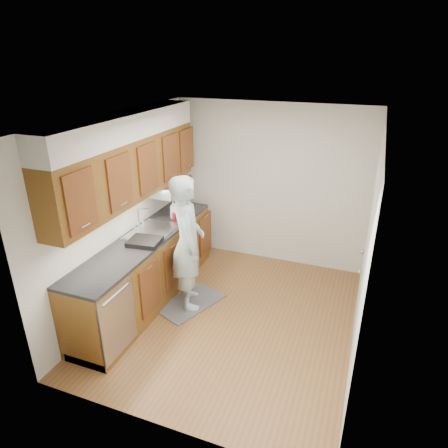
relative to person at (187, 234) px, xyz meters
name	(u,v)px	position (x,y,z in m)	size (l,w,h in m)	color
floor	(231,317)	(0.63, -0.10, -1.03)	(3.50, 3.50, 0.00)	brown
ceiling	(233,120)	(0.63, -0.10, 1.47)	(3.50, 3.50, 0.00)	white
wall_left	(122,212)	(-0.87, -0.10, 0.22)	(0.02, 3.50, 2.50)	silver
wall_right	(367,250)	(2.13, -0.10, 0.22)	(0.02, 3.50, 2.50)	silver
wall_back	(270,185)	(0.63, 1.65, 0.22)	(3.00, 0.02, 2.50)	silver
counter	(147,268)	(-0.57, -0.10, -0.54)	(0.64, 2.80, 1.30)	brown
upper_cabinets	(130,159)	(-0.70, -0.06, 0.92)	(0.47, 2.80, 1.21)	brown
closet_door	(364,256)	(2.12, 0.20, -0.01)	(0.02, 1.22, 2.05)	silver
floor_mat	(190,302)	(0.00, 0.00, -1.02)	(0.53, 0.90, 0.02)	slate
person	(187,234)	(0.00, 0.00, 0.00)	(0.72, 0.48, 2.03)	#AAC4CF
soap_bottle_a	(173,209)	(-0.51, 0.61, 0.04)	(0.11, 0.11, 0.27)	white
soap_bottle_b	(174,211)	(-0.52, 0.66, 0.00)	(0.09, 0.09, 0.19)	white
soda_can	(174,217)	(-0.46, 0.54, -0.03)	(0.06, 0.06, 0.11)	#A91D25
steel_can	(186,215)	(-0.34, 0.64, -0.04)	(0.06, 0.06, 0.11)	#A5A5AA
dish_rack	(145,242)	(-0.46, -0.26, -0.06)	(0.39, 0.33, 0.06)	black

